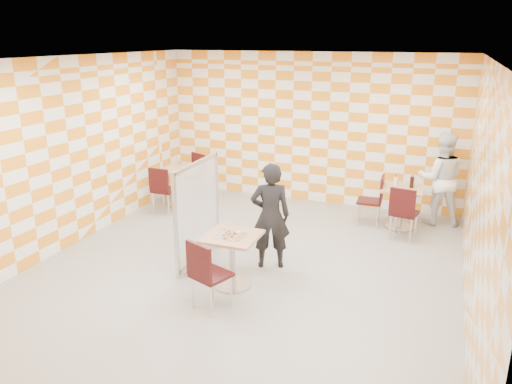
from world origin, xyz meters
TOP-DOWN VIEW (x-y plane):
  - room_shell at (0.00, 0.54)m, footprint 7.00×7.00m
  - main_table at (0.03, -0.52)m, footprint 0.70×0.70m
  - second_table at (1.94, 2.56)m, footprint 0.70×0.70m
  - empty_table at (-2.36, 2.28)m, footprint 0.70×0.70m
  - chair_main_front at (-0.01, -1.21)m, footprint 0.55×0.55m
  - chair_second_front at (2.02, 1.98)m, footprint 0.49×0.49m
  - chair_second_side at (1.49, 2.51)m, footprint 0.45×0.44m
  - chair_empty_near at (-2.38, 1.67)m, footprint 0.43×0.44m
  - chair_empty_far at (-2.31, 2.87)m, footprint 0.56×0.56m
  - partition at (-0.78, 0.07)m, footprint 0.08×1.38m
  - man_dark at (0.30, 0.26)m, footprint 0.68×0.57m
  - man_white at (2.55, 3.05)m, footprint 0.91×0.76m
  - pizza_on_foil at (0.03, -0.53)m, footprint 0.40×0.40m
  - sport_bottle at (1.81, 2.63)m, footprint 0.06×0.06m
  - soda_bottle at (2.09, 2.59)m, footprint 0.07×0.07m

SIDE VIEW (x-z plane):
  - main_table at x=0.03m, z-range 0.13..0.88m
  - second_table at x=1.94m, z-range 0.13..0.88m
  - empty_table at x=-2.36m, z-range 0.13..0.88m
  - chair_main_front at x=-0.01m, z-range 0.08..1.01m
  - chair_second_front at x=2.02m, z-range 0.08..1.01m
  - chair_second_side at x=1.49m, z-range 0.08..1.01m
  - chair_empty_near at x=-2.38m, z-range 0.08..1.01m
  - chair_empty_far at x=-2.31m, z-range 0.08..1.01m
  - pizza_on_foil at x=0.03m, z-range 0.74..0.79m
  - partition at x=-0.78m, z-range 0.02..1.57m
  - man_dark at x=0.30m, z-range 0.00..1.58m
  - sport_bottle at x=1.81m, z-range 0.74..0.94m
  - man_white at x=2.55m, z-range 0.00..1.69m
  - soda_bottle at x=2.09m, z-range 0.74..0.97m
  - room_shell at x=0.00m, z-range -2.00..5.00m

